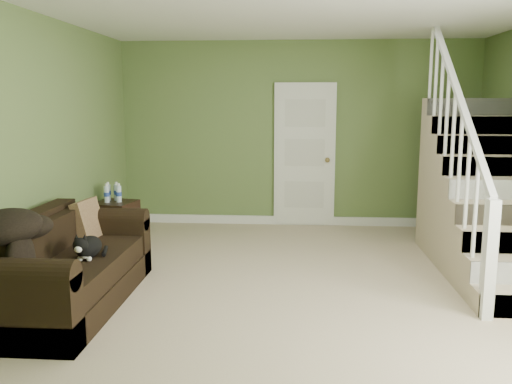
% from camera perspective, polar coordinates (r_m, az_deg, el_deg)
% --- Properties ---
extents(floor, '(5.00, 5.50, 0.01)m').
position_cam_1_polar(floor, '(5.27, 4.29, -10.08)').
color(floor, tan).
rests_on(floor, ground).
extents(ceiling, '(5.00, 5.50, 0.01)m').
position_cam_1_polar(ceiling, '(5.03, 4.68, 19.06)').
color(ceiling, white).
rests_on(ceiling, wall_back).
extents(wall_back, '(5.00, 0.04, 2.60)m').
position_cam_1_polar(wall_back, '(7.72, 4.42, 6.06)').
color(wall_back, '#5F7941').
rests_on(wall_back, floor).
extents(wall_front, '(5.00, 0.04, 2.60)m').
position_cam_1_polar(wall_front, '(2.26, 4.70, -2.44)').
color(wall_front, '#5F7941').
rests_on(wall_front, floor).
extents(wall_left, '(0.04, 5.50, 2.60)m').
position_cam_1_polar(wall_left, '(5.56, -22.29, 4.03)').
color(wall_left, '#5F7941').
rests_on(wall_left, floor).
extents(baseboard_back, '(5.00, 0.04, 0.12)m').
position_cam_1_polar(baseboard_back, '(7.87, 4.30, -3.00)').
color(baseboard_back, white).
rests_on(baseboard_back, floor).
extents(baseboard_left, '(0.04, 5.50, 0.12)m').
position_cam_1_polar(baseboard_left, '(5.79, -21.24, -8.27)').
color(baseboard_left, white).
rests_on(baseboard_left, floor).
extents(door, '(0.86, 0.12, 2.02)m').
position_cam_1_polar(door, '(7.70, 5.14, 3.85)').
color(door, white).
rests_on(door, floor).
extents(staircase, '(1.00, 2.51, 2.82)m').
position_cam_1_polar(staircase, '(6.36, 22.65, -1.39)').
color(staircase, tan).
rests_on(staircase, floor).
extents(sofa, '(0.88, 2.03, 0.80)m').
position_cam_1_polar(sofa, '(5.05, -19.42, -7.84)').
color(sofa, black).
rests_on(sofa, floor).
extents(side_table, '(0.54, 0.54, 0.78)m').
position_cam_1_polar(side_table, '(6.90, -14.59, -3.13)').
color(side_table, black).
rests_on(side_table, floor).
extents(cat, '(0.24, 0.52, 0.25)m').
position_cam_1_polar(cat, '(4.87, -17.30, -5.58)').
color(cat, black).
rests_on(cat, sofa).
extents(banana, '(0.14, 0.17, 0.05)m').
position_cam_1_polar(banana, '(4.63, -20.62, -7.49)').
color(banana, yellow).
rests_on(banana, sofa).
extents(throw_pillow, '(0.23, 0.41, 0.41)m').
position_cam_1_polar(throw_pillow, '(5.61, -17.25, -2.80)').
color(throw_pillow, '#4D361F').
rests_on(throw_pillow, sofa).
extents(throw_blanket, '(0.63, 0.74, 0.26)m').
position_cam_1_polar(throw_blanket, '(4.51, -24.73, -3.33)').
color(throw_blanket, black).
rests_on(throw_blanket, sofa).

